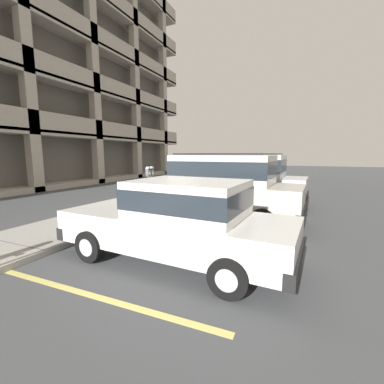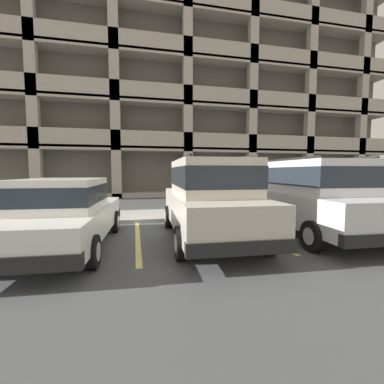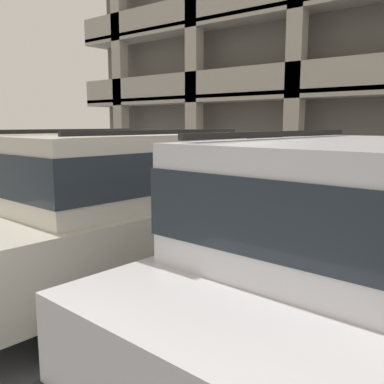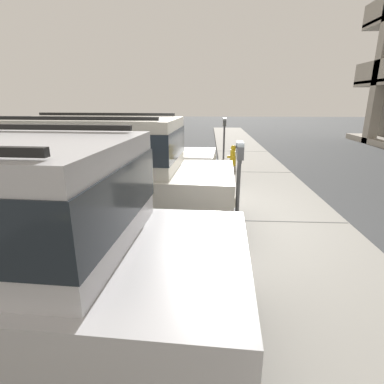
% 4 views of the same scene
% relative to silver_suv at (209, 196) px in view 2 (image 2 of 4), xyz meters
% --- Properties ---
extents(ground_plane, '(80.00, 80.00, 0.10)m').
position_rel_silver_suv_xyz_m(ground_plane, '(-0.19, 2.13, -1.14)').
color(ground_plane, '#444749').
extents(sidewalk, '(40.00, 2.20, 0.12)m').
position_rel_silver_suv_xyz_m(sidewalk, '(-0.19, 3.43, -1.03)').
color(sidewalk, '#9E9B93').
rests_on(sidewalk, ground_plane).
extents(parking_stall_lines, '(12.71, 4.80, 0.01)m').
position_rel_silver_suv_xyz_m(parking_stall_lines, '(1.39, 0.73, -1.08)').
color(parking_stall_lines, '#DBD16B').
rests_on(parking_stall_lines, ground_plane).
extents(silver_suv, '(2.19, 4.87, 2.03)m').
position_rel_silver_suv_xyz_m(silver_suv, '(0.00, 0.00, 0.00)').
color(silver_suv, beige).
rests_on(silver_suv, ground_plane).
extents(red_sedan, '(2.03, 4.58, 1.54)m').
position_rel_silver_suv_xyz_m(red_sedan, '(-3.28, -0.20, -0.27)').
color(red_sedan, silver).
rests_on(red_sedan, ground_plane).
extents(dark_hatchback, '(2.20, 4.88, 2.03)m').
position_rel_silver_suv_xyz_m(dark_hatchback, '(2.82, -0.09, 0.00)').
color(dark_hatchback, silver).
rests_on(dark_hatchback, ground_plane).
extents(parking_meter_near, '(0.35, 0.12, 1.47)m').
position_rel_silver_suv_xyz_m(parking_meter_near, '(-0.12, 2.48, 0.13)').
color(parking_meter_near, '#595B60').
rests_on(parking_meter_near, sidewalk).
extents(parking_garage, '(32.00, 10.00, 19.25)m').
position_rel_silver_suv_xyz_m(parking_garage, '(1.66, 15.93, 7.95)').
color(parking_garage, '#5C5851').
rests_on(parking_garage, ground_plane).
extents(fire_hydrant, '(0.30, 0.30, 0.70)m').
position_rel_silver_suv_xyz_m(fire_hydrant, '(-5.11, 2.78, -0.62)').
color(fire_hydrant, gold).
rests_on(fire_hydrant, sidewalk).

